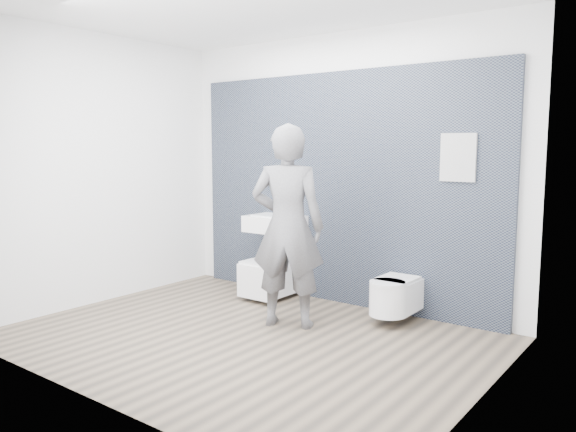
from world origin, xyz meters
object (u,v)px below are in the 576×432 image
Objects in this scene: washbasin at (275,223)px; visitor at (288,227)px; toilet_rounded at (393,296)px; toilet_square at (270,275)px.

visitor reaches higher than washbasin.
toilet_rounded is at bearing -162.52° from visitor.
toilet_rounded is at bearing -2.99° from washbasin.
washbasin is 0.57m from toilet_square.
toilet_square is at bearing -90.00° from washbasin.
visitor is (0.72, -0.73, 0.11)m from washbasin.
visitor reaches higher than toilet_square.
washbasin is 1.57m from toilet_rounded.
washbasin is 1.03m from visitor.
washbasin reaches higher than toilet_square.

